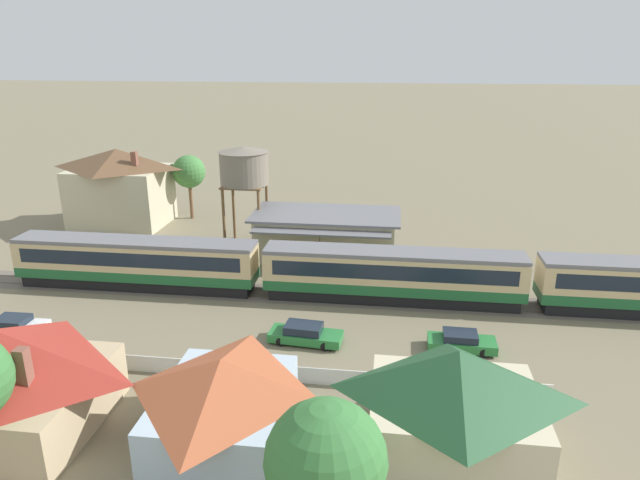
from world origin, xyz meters
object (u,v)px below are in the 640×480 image
at_px(station_house_brown_roof, 120,186).
at_px(parked_car_green_2, 461,342).
at_px(water_tower, 244,167).
at_px(cottage_terracotta_roof, 223,400).
at_px(station_building, 326,234).
at_px(cottage_red_roof, 1,377).
at_px(yard_tree_1, 189,172).
at_px(yard_tree_2, 326,461).
at_px(passenger_train, 396,273).
at_px(parked_car_white, 15,327).
at_px(parked_car_green, 305,334).
at_px(cottage_dark_green_roof_2, 455,402).

xyz_separation_m(station_house_brown_roof, parked_car_green_2, (34.16, -23.71, -3.70)).
xyz_separation_m(water_tower, cottage_terracotta_roof, (6.41, -29.30, -5.40)).
relative_size(station_building, cottage_red_roof, 1.36).
distance_m(station_building, cottage_red_roof, 30.32).
height_order(yard_tree_1, yard_tree_2, yard_tree_1).
bearing_deg(yard_tree_1, passenger_train, -40.41).
relative_size(water_tower, yard_tree_2, 1.54).
height_order(station_house_brown_roof, cottage_red_roof, station_house_brown_roof).
bearing_deg(parked_car_green_2, yard_tree_1, 136.60).
bearing_deg(passenger_train, water_tower, 141.73).
bearing_deg(yard_tree_1, station_building, -31.94).
xyz_separation_m(yard_tree_1, yard_tree_2, (20.64, -43.08, -1.38)).
bearing_deg(water_tower, parked_car_white, -117.57).
height_order(station_building, parked_car_white, station_building).
distance_m(station_house_brown_roof, yard_tree_2, 48.43).
bearing_deg(yard_tree_2, parked_car_green_2, 67.34).
relative_size(station_house_brown_roof, water_tower, 1.07).
height_order(cottage_terracotta_roof, parked_car_white, cottage_terracotta_roof).
height_order(station_house_brown_roof, parked_car_green_2, station_house_brown_roof).
xyz_separation_m(parked_car_white, parked_car_green, (19.53, 1.59, -0.02)).
xyz_separation_m(passenger_train, parked_car_green_2, (4.25, -7.12, -1.65)).
bearing_deg(station_building, parked_car_green, -87.80).
bearing_deg(cottage_dark_green_roof_2, yard_tree_1, 125.03).
bearing_deg(station_house_brown_roof, cottage_terracotta_roof, -57.71).
bearing_deg(parked_car_green_2, station_building, 124.10).
relative_size(station_house_brown_roof, parked_car_green, 2.11).
relative_size(passenger_train, cottage_red_roof, 6.12).
relative_size(parked_car_green_2, yard_tree_1, 0.60).
bearing_deg(parked_car_white, passenger_train, 18.92).
distance_m(passenger_train, yard_tree_2, 23.56).
distance_m(passenger_train, station_building, 11.33).
bearing_deg(yard_tree_2, cottage_red_roof, 162.66).
height_order(cottage_red_roof, parked_car_white, cottage_red_roof).
height_order(cottage_terracotta_roof, yard_tree_2, yard_tree_2).
bearing_deg(parked_car_green, yard_tree_1, 127.76).
relative_size(water_tower, parked_car_green, 1.97).
bearing_deg(yard_tree_1, water_tower, -43.76).
relative_size(cottage_terracotta_roof, yard_tree_1, 1.12).
bearing_deg(cottage_red_roof, yard_tree_1, 95.58).
distance_m(passenger_train, station_house_brown_roof, 34.26).
xyz_separation_m(passenger_train, yard_tree_2, (-2.53, -23.36, 1.75)).
distance_m(parked_car_white, parked_car_green_2, 29.66).
distance_m(station_building, yard_tree_1, 19.96).
relative_size(cottage_terracotta_roof, parked_car_green, 1.64).
bearing_deg(cottage_red_roof, station_house_brown_roof, 106.75).
distance_m(cottage_red_roof, parked_car_green, 17.45).
relative_size(station_building, parked_car_green_2, 3.11).
distance_m(passenger_train, cottage_dark_green_roof_2, 17.51).
xyz_separation_m(passenger_train, water_tower, (-14.61, 11.53, 5.50)).
xyz_separation_m(cottage_dark_green_roof_2, yard_tree_1, (-25.94, 37.00, 2.50)).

